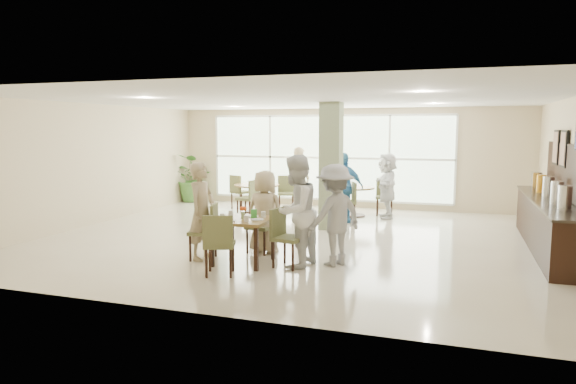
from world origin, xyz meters
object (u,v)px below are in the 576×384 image
(buffet_counter, at_px, (549,220))
(teen_right, at_px, (296,211))
(teen_far, at_px, (265,212))
(teen_standing, at_px, (335,215))
(round_table_right, at_px, (354,194))
(adult_a, at_px, (343,187))
(teen_left, at_px, (202,211))
(adult_b, at_px, (387,186))
(main_table, at_px, (243,224))
(round_table_left, at_px, (257,190))
(adult_standing, at_px, (299,178))
(potted_plant, at_px, (194,178))

(buffet_counter, distance_m, teen_right, 4.84)
(teen_far, relative_size, teen_standing, 0.90)
(round_table_right, distance_m, adult_a, 0.96)
(round_table_right, height_order, teen_right, teen_right)
(teen_standing, xyz_separation_m, adult_a, (-0.73, 3.91, 0.00))
(teen_left, distance_m, adult_b, 5.70)
(main_table, xyz_separation_m, adult_a, (0.73, 4.29, 0.18))
(round_table_left, relative_size, adult_standing, 0.70)
(teen_right, xyz_separation_m, teen_standing, (0.57, 0.30, -0.08))
(round_table_right, xyz_separation_m, teen_far, (-0.73, -4.42, 0.18))
(teen_far, xyz_separation_m, teen_standing, (1.38, -0.42, 0.08))
(main_table, distance_m, round_table_left, 5.28)
(teen_standing, bearing_deg, adult_standing, -121.99)
(teen_standing, bearing_deg, adult_b, -147.15)
(buffet_counter, xyz_separation_m, teen_standing, (-3.50, -2.28, 0.28))
(adult_a, distance_m, adult_standing, 2.27)
(adult_standing, bearing_deg, round_table_left, 62.66)
(main_table, height_order, teen_standing, teen_standing)
(adult_a, bearing_deg, teen_far, -115.05)
(teen_far, xyz_separation_m, teen_right, (0.81, -0.72, 0.16))
(teen_far, distance_m, adult_standing, 5.20)
(teen_standing, bearing_deg, buffet_counter, 158.32)
(teen_right, height_order, adult_a, teen_right)
(potted_plant, distance_m, adult_standing, 3.49)
(teen_left, height_order, adult_standing, adult_standing)
(teen_right, bearing_deg, buffet_counter, 133.44)
(buffet_counter, height_order, teen_standing, buffet_counter)
(buffet_counter, xyz_separation_m, teen_left, (-5.74, -2.63, 0.28))
(round_table_left, relative_size, teen_left, 0.72)
(teen_left, xyz_separation_m, adult_standing, (-0.09, 5.88, 0.03))
(round_table_left, bearing_deg, teen_left, -78.67)
(main_table, relative_size, buffet_counter, 0.20)
(round_table_right, xyz_separation_m, adult_standing, (-1.68, 0.70, 0.31))
(teen_far, xyz_separation_m, adult_a, (0.65, 3.50, 0.09))
(main_table, relative_size, round_table_right, 0.88)
(main_table, distance_m, teen_standing, 1.52)
(round_table_right, distance_m, adult_standing, 1.84)
(teen_far, bearing_deg, teen_right, 146.31)
(round_table_left, relative_size, teen_standing, 0.73)
(round_table_left, xyz_separation_m, teen_left, (0.99, -4.95, 0.24))
(adult_a, bearing_deg, teen_standing, -94.01)
(adult_a, bearing_deg, adult_standing, 119.87)
(teen_right, height_order, adult_standing, teen_right)
(round_table_left, distance_m, adult_b, 3.44)
(adult_standing, bearing_deg, teen_standing, 129.67)
(adult_a, bearing_deg, teen_left, -123.97)
(round_table_right, xyz_separation_m, adult_b, (0.84, -0.03, 0.26))
(potted_plant, bearing_deg, teen_right, -49.77)
(teen_far, bearing_deg, adult_standing, -71.49)
(round_table_left, height_order, teen_left, teen_left)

